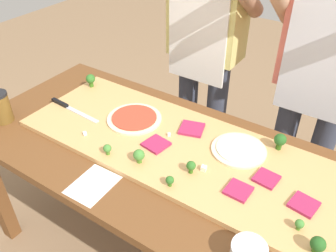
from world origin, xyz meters
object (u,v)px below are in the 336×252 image
at_px(broccoli_floret_front_left, 91,79).
at_px(pizza_slice_near_right, 156,144).
at_px(pizza_slice_center, 238,190).
at_px(cook_right, 323,68).
at_px(broccoli_floret_back_mid, 318,245).
at_px(pizza_whole_tomato_red, 134,118).
at_px(pizza_slice_far_left, 192,129).
at_px(cheese_crumble_a, 204,168).
at_px(broccoli_floret_front_mid, 139,155).
at_px(cheese_crumble_c, 169,135).
at_px(broccoli_floret_back_right, 191,166).
at_px(broccoli_floret_back_left, 107,149).
at_px(cook_left, 205,39).
at_px(chefs_knife, 68,107).
at_px(pizza_slice_far_right, 304,204).
at_px(cheese_crumble_b, 85,133).
at_px(broccoli_floret_center_right, 280,140).
at_px(sauce_jar, 0,107).
at_px(prep_table, 167,170).
at_px(broccoli_floret_front_right, 300,224).
at_px(recipe_note, 93,185).
at_px(pizza_slice_near_left, 266,178).
at_px(pizza_whole_white_garlic, 239,150).
at_px(broccoli_floret_center_left, 170,180).

bearing_deg(broccoli_floret_front_left, pizza_slice_near_right, -20.48).
height_order(pizza_slice_center, cook_right, cook_right).
bearing_deg(pizza_slice_center, broccoli_floret_back_mid, -18.09).
xyz_separation_m(pizza_whole_tomato_red, cook_right, (0.66, 0.60, 0.19)).
distance_m(pizza_slice_far_left, pizza_slice_near_right, 0.19).
bearing_deg(broccoli_floret_front_left, cheese_crumble_a, -16.29).
height_order(broccoli_floret_front_mid, cheese_crumble_c, broccoli_floret_front_mid).
bearing_deg(broccoli_floret_back_right, broccoli_floret_back_mid, -10.15).
relative_size(broccoli_floret_back_left, cook_left, 0.03).
bearing_deg(chefs_knife, cook_left, 62.30).
distance_m(pizza_slice_far_right, cheese_crumble_b, 0.94).
height_order(broccoli_floret_center_right, broccoli_floret_back_left, broccoli_floret_center_right).
bearing_deg(sauce_jar, broccoli_floret_back_right, 9.92).
xyz_separation_m(prep_table, broccoli_floret_front_right, (0.58, -0.10, 0.14)).
bearing_deg(broccoli_floret_center_right, prep_table, -145.50).
xyz_separation_m(broccoli_floret_center_right, recipe_note, (-0.52, -0.58, -0.07)).
bearing_deg(cheese_crumble_a, sauce_jar, -168.24).
distance_m(pizza_slice_near_left, broccoli_floret_center_right, 0.21).
relative_size(broccoli_floret_front_left, cheese_crumble_a, 3.46).
bearing_deg(broccoli_floret_back_left, pizza_slice_center, 11.06).
bearing_deg(pizza_slice_near_left, pizza_slice_center, -118.68).
distance_m(broccoli_floret_back_right, sauce_jar, 0.95).
bearing_deg(pizza_whole_white_garlic, cheese_crumble_b, -155.83).
height_order(pizza_slice_near_left, broccoli_floret_front_mid, broccoli_floret_front_mid).
height_order(pizza_whole_tomato_red, pizza_slice_near_right, pizza_whole_tomato_red).
distance_m(pizza_whole_tomato_red, broccoli_floret_back_right, 0.43).
bearing_deg(broccoli_floret_front_mid, broccoli_floret_center_left, -13.36).
bearing_deg(pizza_slice_far_right, prep_table, -178.71).
bearing_deg(chefs_knife, pizza_slice_center, -3.12).
distance_m(broccoli_floret_front_mid, sauce_jar, 0.74).
bearing_deg(pizza_whole_tomato_red, broccoli_floret_back_mid, -15.53).
bearing_deg(broccoli_floret_back_mid, chefs_knife, 173.08).
bearing_deg(broccoli_floret_center_right, broccoli_floret_front_mid, -138.21).
bearing_deg(broccoli_floret_center_left, cook_right, 71.61).
distance_m(broccoli_floret_center_right, sauce_jar, 1.27).
bearing_deg(pizza_slice_near_left, sauce_jar, -166.41).
xyz_separation_m(pizza_slice_near_left, cheese_crumble_c, (-0.46, 0.02, 0.00)).
xyz_separation_m(broccoli_floret_back_mid, cheese_crumble_a, (-0.46, 0.13, -0.02)).
bearing_deg(broccoli_floret_front_right, chefs_knife, 175.29).
height_order(prep_table, cheese_crumble_b, cheese_crumble_b).
distance_m(pizza_slice_near_right, broccoli_floret_back_right, 0.22).
bearing_deg(broccoli_floret_front_mid, cheese_crumble_b, 178.31).
relative_size(chefs_knife, pizza_slice_near_left, 3.78).
xyz_separation_m(pizza_slice_far_right, broccoli_floret_center_left, (-0.44, -0.18, 0.02)).
bearing_deg(pizza_slice_center, cheese_crumble_c, 160.73).
bearing_deg(pizza_whole_white_garlic, prep_table, -147.77).
bearing_deg(broccoli_floret_front_left, broccoli_floret_back_left, -39.93).
distance_m(chefs_knife, sauce_jar, 0.31).
distance_m(pizza_slice_far_right, cheese_crumble_c, 0.62).
distance_m(broccoli_floret_center_right, recipe_note, 0.78).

